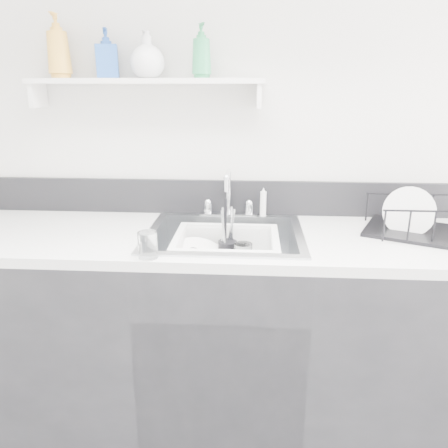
# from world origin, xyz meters

# --- Properties ---
(counter_run) EXTENTS (3.20, 0.62, 0.92)m
(counter_run) POSITION_xyz_m (0.00, 1.19, 0.46)
(counter_run) COLOR black
(counter_run) RESTS_ON ground
(backsplash) EXTENTS (3.20, 0.02, 0.16)m
(backsplash) POSITION_xyz_m (0.00, 1.49, 1.00)
(backsplash) COLOR black
(backsplash) RESTS_ON counter_run
(sink) EXTENTS (0.64, 0.52, 0.20)m
(sink) POSITION_xyz_m (0.00, 1.19, 0.83)
(sink) COLOR silver
(sink) RESTS_ON counter_run
(faucet) EXTENTS (0.26, 0.18, 0.23)m
(faucet) POSITION_xyz_m (0.00, 1.44, 0.98)
(faucet) COLOR silver
(faucet) RESTS_ON counter_run
(side_sprayer) EXTENTS (0.03, 0.03, 0.14)m
(side_sprayer) POSITION_xyz_m (0.16, 1.44, 0.99)
(side_sprayer) COLOR white
(side_sprayer) RESTS_ON counter_run
(wall_shelf) EXTENTS (1.00, 0.16, 0.12)m
(wall_shelf) POSITION_xyz_m (-0.35, 1.42, 1.51)
(wall_shelf) COLOR silver
(wall_shelf) RESTS_ON room_shell
(wash_tub) EXTENTS (0.50, 0.44, 0.17)m
(wash_tub) POSITION_xyz_m (0.01, 1.17, 0.83)
(wash_tub) COLOR white
(wash_tub) RESTS_ON sink
(plate_stack) EXTENTS (0.28, 0.27, 0.11)m
(plate_stack) POSITION_xyz_m (-0.10, 1.17, 0.80)
(plate_stack) COLOR white
(plate_stack) RESTS_ON wash_tub
(utensil_cup) EXTENTS (0.08, 0.08, 0.27)m
(utensil_cup) POSITION_xyz_m (0.01, 1.25, 0.83)
(utensil_cup) COLOR black
(utensil_cup) RESTS_ON wash_tub
(ladle) EXTENTS (0.27, 0.21, 0.07)m
(ladle) POSITION_xyz_m (-0.08, 1.16, 0.80)
(ladle) COLOR silver
(ladle) RESTS_ON wash_tub
(tumbler_in_tub) EXTENTS (0.09, 0.09, 0.11)m
(tumbler_in_tub) POSITION_xyz_m (0.08, 1.20, 0.82)
(tumbler_in_tub) COLOR white
(tumbler_in_tub) RESTS_ON wash_tub
(tumbler_counter) EXTENTS (0.09, 0.09, 0.10)m
(tumbler_counter) POSITION_xyz_m (-0.25, 0.92, 0.97)
(tumbler_counter) COLOR white
(tumbler_counter) RESTS_ON counter_run
(dish_rack) EXTENTS (0.50, 0.45, 0.14)m
(dish_rack) POSITION_xyz_m (0.80, 1.25, 0.99)
(dish_rack) COLOR black
(dish_rack) RESTS_ON counter_run
(bowl_small) EXTENTS (0.11, 0.11, 0.03)m
(bowl_small) POSITION_xyz_m (0.06, 1.13, 0.78)
(bowl_small) COLOR white
(bowl_small) RESTS_ON wash_tub
(soap_bottle_a) EXTENTS (0.10, 0.10, 0.25)m
(soap_bottle_a) POSITION_xyz_m (-0.71, 1.41, 1.66)
(soap_bottle_a) COLOR gold
(soap_bottle_a) RESTS_ON wall_shelf
(soap_bottle_b) EXTENTS (0.11, 0.11, 0.20)m
(soap_bottle_b) POSITION_xyz_m (-0.51, 1.42, 1.63)
(soap_bottle_b) COLOR #204EA3
(soap_bottle_b) RESTS_ON wall_shelf
(soap_bottle_c) EXTENTS (0.17, 0.17, 0.18)m
(soap_bottle_c) POSITION_xyz_m (-0.33, 1.40, 1.62)
(soap_bottle_c) COLOR silver
(soap_bottle_c) RESTS_ON wall_shelf
(soap_bottle_d) EXTENTS (0.11, 0.11, 0.21)m
(soap_bottle_d) POSITION_xyz_m (-0.11, 1.40, 1.64)
(soap_bottle_d) COLOR #2D9055
(soap_bottle_d) RESTS_ON wall_shelf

